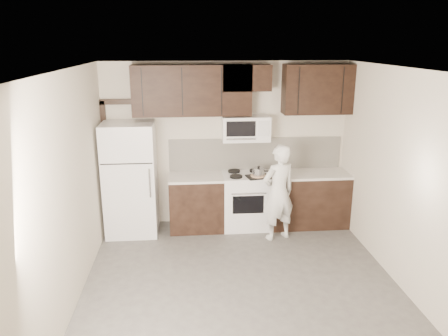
{
  "coord_description": "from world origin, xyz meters",
  "views": [
    {
      "loc": [
        -0.65,
        -4.79,
        3.0
      ],
      "look_at": [
        -0.15,
        0.9,
        1.33
      ],
      "focal_mm": 35.0,
      "sensor_mm": 36.0,
      "label": 1
    }
  ],
  "objects": [
    {
      "name": "refrigerator",
      "position": [
        -1.55,
        1.89,
        0.9
      ],
      "size": [
        0.8,
        0.76,
        1.8
      ],
      "color": "white",
      "rests_on": "floor"
    },
    {
      "name": "counter_run",
      "position": [
        0.6,
        1.94,
        0.46
      ],
      "size": [
        2.95,
        0.64,
        0.91
      ],
      "color": "black",
      "rests_on": "floor"
    },
    {
      "name": "saucepan",
      "position": [
        0.48,
        1.79,
        0.99
      ],
      "size": [
        0.34,
        0.2,
        0.19
      ],
      "color": "silver",
      "rests_on": "stove"
    },
    {
      "name": "pizza",
      "position": [
        0.47,
        1.77,
        0.94
      ],
      "size": [
        0.28,
        0.28,
        0.02
      ],
      "primitive_type": "cylinder",
      "rotation": [
        0.0,
        0.0,
        0.19
      ],
      "color": "beige",
      "rests_on": "baking_tray"
    },
    {
      "name": "ceiling",
      "position": [
        0.0,
        0.0,
        2.7
      ],
      "size": [
        4.5,
        4.5,
        0.0
      ],
      "primitive_type": "plane",
      "rotation": [
        3.14,
        0.0,
        0.0
      ],
      "color": "white",
      "rests_on": "back_wall"
    },
    {
      "name": "floor",
      "position": [
        0.0,
        0.0,
        0.0
      ],
      "size": [
        4.5,
        4.5,
        0.0
      ],
      "primitive_type": "plane",
      "color": "#4C4947",
      "rests_on": "ground"
    },
    {
      "name": "baking_tray",
      "position": [
        0.47,
        1.77,
        0.92
      ],
      "size": [
        0.4,
        0.33,
        0.02
      ],
      "primitive_type": "cube",
      "rotation": [
        0.0,
        0.0,
        0.19
      ],
      "color": "black",
      "rests_on": "counter_run"
    },
    {
      "name": "person",
      "position": [
        0.74,
        1.44,
        0.76
      ],
      "size": [
        0.65,
        0.54,
        1.52
      ],
      "primitive_type": "imported",
      "rotation": [
        0.0,
        0.0,
        3.52
      ],
      "color": "white",
      "rests_on": "floor"
    },
    {
      "name": "microwave",
      "position": [
        0.3,
        2.06,
        1.65
      ],
      "size": [
        0.76,
        0.42,
        0.4
      ],
      "color": "white",
      "rests_on": "upper_cabinets"
    },
    {
      "name": "stove",
      "position": [
        0.3,
        1.94,
        0.46
      ],
      "size": [
        0.76,
        0.66,
        0.94
      ],
      "color": "white",
      "rests_on": "floor"
    },
    {
      "name": "backsplash",
      "position": [
        0.5,
        2.24,
        1.18
      ],
      "size": [
        2.9,
        0.02,
        0.54
      ],
      "primitive_type": "cube",
      "color": "silver",
      "rests_on": "counter_run"
    },
    {
      "name": "back_wall",
      "position": [
        0.0,
        2.25,
        1.35
      ],
      "size": [
        4.0,
        0.0,
        4.0
      ],
      "primitive_type": "plane",
      "rotation": [
        1.57,
        0.0,
        0.0
      ],
      "color": "beige",
      "rests_on": "ground"
    },
    {
      "name": "door_trim",
      "position": [
        -1.92,
        2.21,
        1.25
      ],
      "size": [
        0.5,
        0.08,
        2.12
      ],
      "color": "black",
      "rests_on": "floor"
    },
    {
      "name": "upper_cabinets",
      "position": [
        0.21,
        2.08,
        2.28
      ],
      "size": [
        3.48,
        0.35,
        0.78
      ],
      "color": "black",
      "rests_on": "back_wall"
    }
  ]
}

